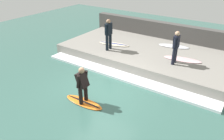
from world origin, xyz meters
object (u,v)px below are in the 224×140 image
surfboard_waiting_near (182,59)px  surfboard_spare (174,46)px  surfer_riding (82,83)px  surfboard_riding (84,102)px  surfer_waiting_near (176,46)px  surfboard_waiting_far (114,44)px  surfer_waiting_far (109,33)px

surfboard_waiting_near → surfboard_spare: size_ratio=1.06×
surfer_riding → surfboard_spare: surfer_riding is taller
surfboard_riding → surfer_riding: bearing=0.0°
surfboard_riding → surfboard_spare: (6.38, -1.17, 0.54)m
surfboard_riding → surfboard_spare: 6.51m
surfer_waiting_near → surfboard_spare: bearing=19.9°
surfboard_waiting_far → surfer_waiting_far: bearing=-166.3°
surfer_waiting_near → surfboard_waiting_far: (0.51, 3.75, -0.85)m
surfboard_waiting_far → surfboard_riding: bearing=-159.3°
surfer_riding → surfboard_spare: bearing=-10.4°
surfboard_riding → surfboard_waiting_near: (4.88, -2.16, 0.54)m
surfboard_riding → surfer_waiting_far: surfer_waiting_far is taller
surfer_waiting_far → surfboard_waiting_far: 1.21m
surfboard_riding → surfboard_waiting_near: size_ratio=0.91×
surfer_waiting_near → surfer_riding: bearing=155.6°
surfboard_waiting_near → surfer_riding: bearing=156.1°
surfboard_waiting_near → surfboard_waiting_far: surfboard_waiting_far is taller
surfer_riding → surfboard_waiting_near: (4.88, -2.16, -0.31)m
surfboard_riding → surfer_waiting_near: size_ratio=1.09×
surfboard_riding → surfer_waiting_near: 4.89m
surfboard_waiting_near → surfboard_spare: 1.80m
surfer_waiting_near → surfboard_spare: (2.11, 0.76, -0.85)m
surfboard_waiting_near → surfboard_spare: (1.50, 0.99, 0.00)m
surfer_riding → surfboard_waiting_far: surfer_riding is taller
surfer_riding → surfer_waiting_near: size_ratio=0.94×
surfboard_riding → surfer_riding: (0.00, 0.00, 0.84)m
surfer_waiting_far → surfboard_waiting_far: size_ratio=0.87×
surfboard_riding → surfboard_waiting_far: bearing=20.7°
surfboard_riding → surfer_waiting_far: size_ratio=1.03×
surfer_riding → surfboard_waiting_near: surfer_riding is taller
surfer_riding → surfboard_spare: (6.38, -1.17, -0.31)m
surfboard_riding → surfboard_waiting_near: 5.37m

